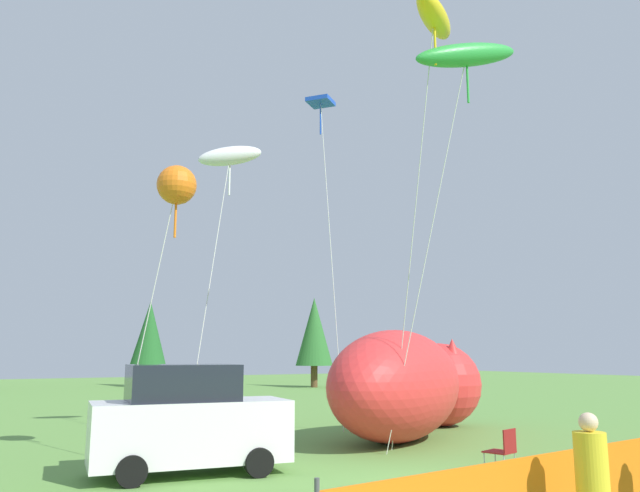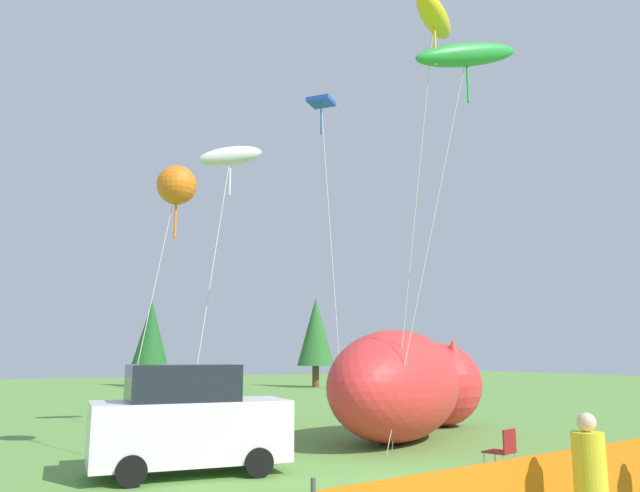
# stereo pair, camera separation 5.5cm
# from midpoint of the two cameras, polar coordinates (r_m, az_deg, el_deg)

# --- Properties ---
(ground_plane) EXTENTS (120.00, 120.00, 0.00)m
(ground_plane) POSITION_cam_midpoint_polar(r_m,az_deg,el_deg) (12.53, 9.41, -20.92)
(ground_plane) COLOR #609342
(parked_car) EXTENTS (4.15, 2.21, 2.22)m
(parked_car) POSITION_cam_midpoint_polar(r_m,az_deg,el_deg) (13.65, -11.82, -15.38)
(parked_car) COLOR white
(parked_car) RESTS_ON ground
(folding_chair) EXTENTS (0.65, 0.65, 0.91)m
(folding_chair) POSITION_cam_midpoint_polar(r_m,az_deg,el_deg) (13.97, 16.55, -17.29)
(folding_chair) COLOR maroon
(folding_chair) RESTS_ON ground
(inflatable_cat) EXTENTS (8.62, 6.86, 3.12)m
(inflatable_cat) POSITION_cam_midpoint_polar(r_m,az_deg,el_deg) (19.23, 8.21, -12.72)
(inflatable_cat) COLOR red
(inflatable_cat) RESTS_ON ground
(spectator_in_blue_shirt) EXTENTS (0.38, 0.38, 1.75)m
(spectator_in_blue_shirt) POSITION_cam_midpoint_polar(r_m,az_deg,el_deg) (8.43, 23.69, -19.17)
(spectator_in_blue_shirt) COLOR #2D2D38
(spectator_in_blue_shirt) RESTS_ON ground
(kite_orange_flower) EXTENTS (1.44, 1.16, 6.96)m
(kite_orange_flower) POSITION_cam_midpoint_polar(r_m,az_deg,el_deg) (15.57, -12.88, 5.39)
(kite_orange_flower) COLOR silver
(kite_orange_flower) RESTS_ON ground
(kite_green_fish) EXTENTS (3.25, 2.46, 10.74)m
(kite_green_fish) POSITION_cam_midpoint_polar(r_m,az_deg,el_deg) (17.16, 13.32, 16.56)
(kite_green_fish) COLOR silver
(kite_green_fish) RESTS_ON ground
(kite_blue_box) EXTENTS (1.26, 2.72, 11.98)m
(kite_blue_box) POSITION_cam_midpoint_polar(r_m,az_deg,el_deg) (24.13, 0.22, 12.41)
(kite_blue_box) COLOR silver
(kite_blue_box) RESTS_ON ground
(kite_yellow_hero) EXTENTS (2.45, 3.47, 11.26)m
(kite_yellow_hero) POSITION_cam_midpoint_polar(r_m,az_deg,el_deg) (16.98, 10.48, 19.81)
(kite_yellow_hero) COLOR silver
(kite_yellow_hero) RESTS_ON ground
(kite_white_ghost) EXTENTS (2.80, 2.13, 9.24)m
(kite_white_ghost) POSITION_cam_midpoint_polar(r_m,az_deg,el_deg) (20.45, -8.12, 8.06)
(kite_white_ghost) COLOR silver
(kite_white_ghost) RESTS_ON ground
(horizon_tree_east) EXTENTS (2.79, 2.79, 6.67)m
(horizon_tree_east) POSITION_cam_midpoint_polar(r_m,az_deg,el_deg) (47.48, -0.36, -7.86)
(horizon_tree_east) COLOR brown
(horizon_tree_east) RESTS_ON ground
(horizon_tree_west) EXTENTS (2.73, 2.73, 6.51)m
(horizon_tree_west) POSITION_cam_midpoint_polar(r_m,az_deg,el_deg) (50.21, -15.16, -7.74)
(horizon_tree_west) COLOR brown
(horizon_tree_west) RESTS_ON ground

